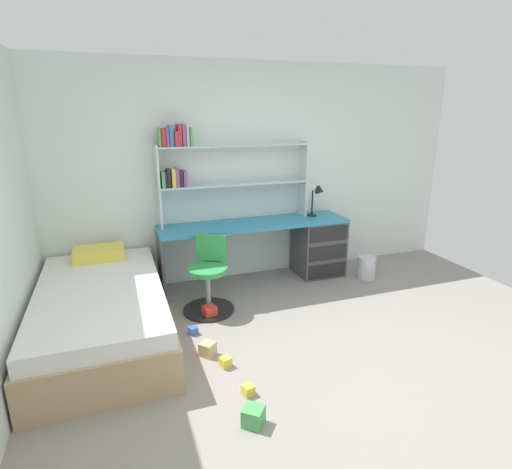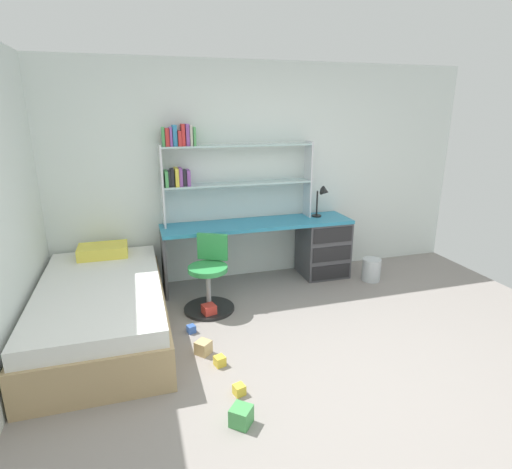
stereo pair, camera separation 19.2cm
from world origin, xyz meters
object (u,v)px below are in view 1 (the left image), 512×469
at_px(toy_block_yellow_1, 226,362).
at_px(toy_block_yellow_5, 248,390).
at_px(desk, 302,243).
at_px(waste_bin, 366,267).
at_px(toy_block_green_0, 253,416).
at_px(toy_block_red_2, 209,312).
at_px(desk_lamp, 318,196).
at_px(bookshelf_hutch, 210,164).
at_px(swivel_chair, 209,283).
at_px(bed_platform, 102,312).
at_px(toy_block_natural_4, 208,349).
at_px(toy_block_blue_3, 193,331).

distance_m(toy_block_yellow_1, toy_block_yellow_5, 0.39).
bearing_deg(desk, waste_bin, -26.27).
xyz_separation_m(toy_block_green_0, toy_block_red_2, (0.07, 1.53, -0.00)).
xyz_separation_m(desk, desk_lamp, (0.22, 0.03, 0.57)).
height_order(desk, toy_block_yellow_5, desk).
distance_m(bookshelf_hutch, waste_bin, 2.26).
distance_m(desk, waste_bin, 0.85).
xyz_separation_m(swivel_chair, waste_bin, (2.02, 0.18, -0.17)).
xyz_separation_m(bed_platform, toy_block_yellow_5, (0.99, -1.19, -0.21)).
bearing_deg(toy_block_natural_4, toy_block_red_2, 75.47).
distance_m(desk_lamp, toy_block_blue_3, 2.25).
distance_m(swivel_chair, toy_block_yellow_5, 1.43).
height_order(toy_block_yellow_1, toy_block_blue_3, toy_block_yellow_1).
xyz_separation_m(bookshelf_hutch, swivel_chair, (-0.21, -0.68, -1.11)).
distance_m(swivel_chair, toy_block_red_2, 0.29).
bearing_deg(toy_block_yellow_1, desk, 47.84).
xyz_separation_m(bookshelf_hutch, desk_lamp, (1.30, -0.11, -0.42)).
bearing_deg(toy_block_blue_3, toy_block_green_0, -83.19).
bearing_deg(toy_block_natural_4, desk, 41.77).
xyz_separation_m(swivel_chair, toy_block_yellow_1, (-0.11, -1.01, -0.26)).
bearing_deg(desk, toy_block_yellow_5, -124.65).
distance_m(waste_bin, toy_block_blue_3, 2.35).
distance_m(toy_block_red_2, toy_block_blue_3, 0.34).
height_order(desk, bookshelf_hutch, bookshelf_hutch).
relative_size(bed_platform, toy_block_yellow_5, 26.50).
distance_m(toy_block_red_2, toy_block_yellow_5, 1.24).
bearing_deg(toy_block_red_2, desk, 27.62).
bearing_deg(toy_block_yellow_5, toy_block_blue_3, 102.27).
distance_m(bed_platform, toy_block_yellow_5, 1.56).
bearing_deg(toy_block_yellow_1, bookshelf_hutch, 79.34).
bearing_deg(toy_block_red_2, waste_bin, 9.52).
xyz_separation_m(bookshelf_hutch, bed_platform, (-1.24, -0.89, -1.16)).
xyz_separation_m(desk, swivel_chair, (-1.30, -0.54, -0.12)).
bearing_deg(toy_block_yellow_1, swivel_chair, 83.97).
bearing_deg(bookshelf_hutch, toy_block_blue_3, -112.89).
bearing_deg(desk, toy_block_green_0, -122.13).
bearing_deg(waste_bin, toy_block_yellow_5, -142.40).
relative_size(waste_bin, toy_block_red_2, 2.22).
xyz_separation_m(bookshelf_hutch, toy_block_yellow_1, (-0.32, -1.69, -1.37)).
distance_m(waste_bin, toy_block_green_0, 2.83).
xyz_separation_m(swivel_chair, toy_block_green_0, (-0.10, -1.70, -0.24)).
xyz_separation_m(desk, toy_block_red_2, (-1.34, -0.70, -0.36)).
relative_size(toy_block_green_0, toy_block_blue_3, 1.83).
distance_m(toy_block_yellow_1, toy_block_red_2, 0.85).
distance_m(desk, desk_lamp, 0.62).
bearing_deg(swivel_chair, bookshelf_hutch, 72.70).
bearing_deg(swivel_chair, toy_block_yellow_5, -91.80).
xyz_separation_m(swivel_chair, toy_block_yellow_5, (-0.04, -1.40, -0.26)).
bearing_deg(swivel_chair, bed_platform, -168.39).
bearing_deg(bed_platform, desk_lamp, 17.00).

